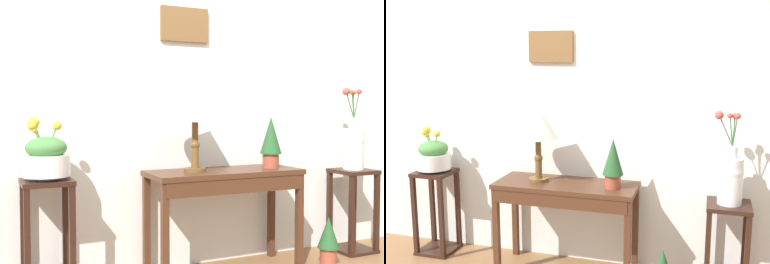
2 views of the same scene
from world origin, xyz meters
TOP-DOWN VIEW (x-y plane):
  - back_wall_with_art at (-0.00, 1.38)m, footprint 9.00×0.13m
  - console_table at (0.10, 1.06)m, footprint 1.09×0.42m
  - table_lamp at (-0.12, 1.08)m, footprint 0.31×0.31m
  - potted_plant_on_console at (0.47, 1.06)m, footprint 0.15×0.15m
  - pedestal_stand_left at (-1.09, 1.13)m, footprint 0.30×0.30m
  - planter_bowl_wide_left at (-1.09, 1.13)m, footprint 0.28×0.28m
  - pedestal_stand_right at (1.29, 1.11)m, footprint 0.30×0.30m
  - flower_vase_tall_right at (1.29, 1.11)m, footprint 0.21×0.17m
  - potted_plant_floor at (0.87, 0.89)m, footprint 0.16×0.16m

SIDE VIEW (x-z plane):
  - potted_plant_floor at x=0.87m, z-range 0.02..0.38m
  - pedestal_stand_right at x=1.29m, z-range 0.00..0.67m
  - pedestal_stand_left at x=-1.09m, z-range 0.00..0.72m
  - console_table at x=0.10m, z-range 0.25..0.98m
  - planter_bowl_wide_left at x=-1.09m, z-range 0.67..1.05m
  - flower_vase_tall_right at x=1.29m, z-range 0.55..1.20m
  - potted_plant_on_console at x=0.47m, z-range 0.74..1.11m
  - table_lamp at x=-0.12m, z-range 0.87..1.45m
  - back_wall_with_art at x=0.00m, z-range 0.00..2.80m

